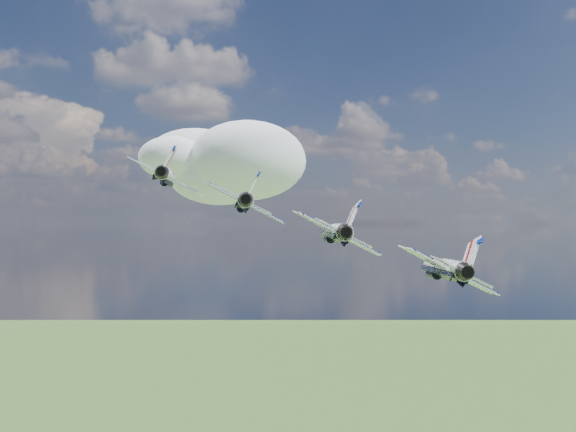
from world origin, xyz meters
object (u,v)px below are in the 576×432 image
object	(u,v)px
jet_3	(442,267)
jet_1	(245,202)
jet_2	(335,232)
jet_0	(167,176)

from	to	relation	value
jet_3	jet_1	bearing A→B (deg)	145.43
jet_2	jet_3	size ratio (longest dim) A/B	1.00
jet_0	jet_2	xyz separation A→B (m)	(16.71, -18.77, -7.40)
jet_0	jet_2	world-z (taller)	jet_0
jet_0	jet_1	xyz separation A→B (m)	(8.36, -9.38, -3.70)
jet_1	jet_3	distance (m)	26.20
jet_1	jet_2	xyz separation A→B (m)	(8.36, -9.38, -3.70)
jet_1	jet_2	bearing A→B (deg)	-34.57
jet_0	jet_1	size ratio (longest dim) A/B	1.00
jet_2	jet_3	xyz separation A→B (m)	(8.36, -9.38, -3.70)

